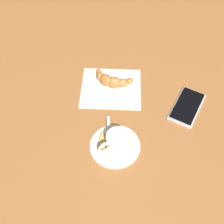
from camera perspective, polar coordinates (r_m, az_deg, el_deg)
ground_plane at (r=0.85m, az=-0.37°, el=0.38°), size 1.80×1.80×0.00m
saucer at (r=0.78m, az=0.61°, el=-6.65°), size 0.14×0.14×0.01m
espresso_cup at (r=0.75m, az=1.00°, el=-5.91°), size 0.06×0.08×0.05m
teaspoon at (r=0.77m, az=-0.02°, el=-6.25°), size 0.14×0.03×0.01m
sugar_packet at (r=0.78m, az=-1.85°, el=-5.98°), size 0.06×0.03×0.01m
napkin at (r=0.91m, az=-0.52°, el=4.79°), size 0.17×0.19×0.00m
croissant at (r=0.90m, az=-0.19°, el=6.28°), size 0.08×0.13×0.04m
cell_phone at (r=0.88m, az=14.70°, el=1.12°), size 0.16×0.13×0.01m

